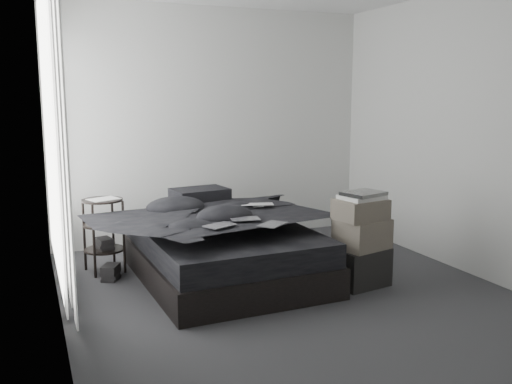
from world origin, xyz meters
name	(u,v)px	position (x,y,z in m)	size (l,w,h in m)	color
floor	(292,296)	(0.00, 0.00, 0.00)	(3.60, 4.20, 0.01)	#37373A
wall_back	(213,126)	(0.00, 2.10, 1.30)	(3.60, 0.01, 2.60)	silver
wall_front	(496,174)	(0.00, -2.10, 1.30)	(3.60, 0.01, 2.60)	silver
wall_left	(53,148)	(-1.80, 0.00, 1.30)	(0.01, 4.20, 2.60)	silver
wall_right	(473,134)	(1.80, 0.00, 1.30)	(0.01, 4.20, 2.60)	silver
window_left	(50,132)	(-1.78, 0.90, 1.35)	(0.02, 2.00, 2.30)	white
curtain_left	(57,140)	(-1.73, 0.90, 1.28)	(0.06, 2.12, 2.48)	white
bed	(224,264)	(-0.36, 0.68, 0.13)	(1.45, 1.91, 0.26)	black
mattress	(224,239)	(-0.36, 0.68, 0.36)	(1.39, 1.85, 0.20)	black
duvet	(226,217)	(-0.36, 0.63, 0.57)	(1.41, 1.63, 0.22)	black
pillow_lower	(193,207)	(-0.44, 1.41, 0.53)	(0.57, 0.39, 0.13)	black
pillow_upper	(200,194)	(-0.37, 1.40, 0.65)	(0.54, 0.37, 0.12)	black
laptop	(258,199)	(-0.01, 0.74, 0.70)	(0.31, 0.20, 0.02)	silver
comic_a	(220,217)	(-0.57, 0.16, 0.69)	(0.24, 0.16, 0.01)	black
comic_b	(245,210)	(-0.30, 0.31, 0.70)	(0.24, 0.16, 0.01)	black
comic_c	(272,215)	(-0.17, 0.03, 0.70)	(0.24, 0.16, 0.01)	black
side_stand	(104,236)	(-1.34, 1.28, 0.34)	(0.37, 0.37, 0.68)	black
papers	(104,199)	(-1.33, 1.27, 0.69)	(0.26, 0.20, 0.01)	white
floor_books	(111,273)	(-1.33, 1.00, 0.06)	(0.13, 0.18, 0.13)	black
box_lower	(360,266)	(0.67, 0.04, 0.17)	(0.45, 0.35, 0.33)	black
box_mid	(362,234)	(0.68, 0.04, 0.46)	(0.42, 0.33, 0.26)	#685E52
box_upper	(361,209)	(0.66, 0.04, 0.68)	(0.40, 0.32, 0.18)	#685E52
art_book_white	(362,197)	(0.67, 0.04, 0.78)	(0.34, 0.27, 0.03)	silver
art_book_snake	(364,194)	(0.68, 0.04, 0.82)	(0.33, 0.26, 0.03)	silver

